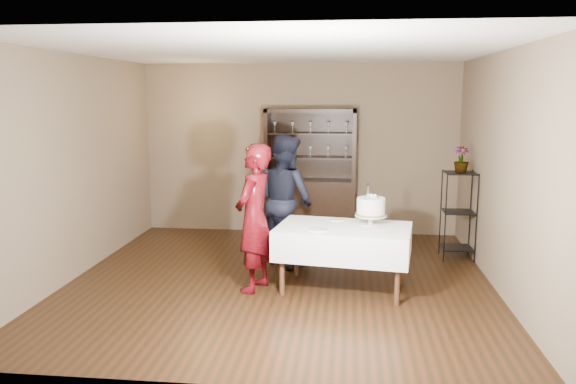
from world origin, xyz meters
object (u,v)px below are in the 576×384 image
object	(u,v)px
woman	(254,218)
cake_table	(344,242)
plant_etagere	(458,212)
man	(285,200)
cake	(371,208)
potted_plant	(461,160)
china_hutch	(310,194)

from	to	relation	value
woman	cake_table	bearing A→B (deg)	112.30
plant_etagere	cake_table	size ratio (longest dim) A/B	0.75
man	cake	world-z (taller)	man
woman	man	xyz separation A→B (m)	(0.23, 1.06, 0.02)
plant_etagere	woman	bearing A→B (deg)	-148.82
potted_plant	woman	bearing A→B (deg)	-149.03
woman	potted_plant	bearing A→B (deg)	137.01
plant_etagere	man	xyz separation A→B (m)	(-2.30, -0.47, 0.21)
man	cake	bearing A→B (deg)	-172.28
cake_table	man	bearing A→B (deg)	129.16
plant_etagere	cake_table	xyz separation A→B (m)	(-1.53, -1.42, -0.09)
woman	cake	world-z (taller)	woman
potted_plant	cake	bearing A→B (deg)	-133.67
man	potted_plant	size ratio (longest dim) A/B	4.94
cake_table	woman	world-z (taller)	woman
cake_table	potted_plant	bearing A→B (deg)	42.69
plant_etagere	cake	distance (m)	1.81
china_hutch	cake_table	size ratio (longest dim) A/B	1.25
cake_table	man	size ratio (longest dim) A/B	0.93
plant_etagere	cake_table	distance (m)	2.09
cake_table	woman	bearing A→B (deg)	-173.75
plant_etagere	cake_table	bearing A→B (deg)	-137.04
china_hutch	cake	world-z (taller)	china_hutch
cake_table	cake	size ratio (longest dim) A/B	3.24
cake	potted_plant	distance (m)	1.83
cake_table	man	world-z (taller)	man
man	potted_plant	world-z (taller)	man
china_hutch	plant_etagere	bearing A→B (deg)	-26.83
cake_table	potted_plant	world-z (taller)	potted_plant
cake	china_hutch	bearing A→B (deg)	110.03
cake_table	woman	distance (m)	1.05
china_hutch	potted_plant	size ratio (longest dim) A/B	5.77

